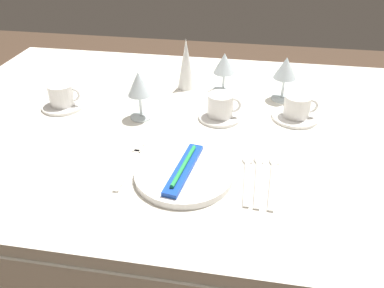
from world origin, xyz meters
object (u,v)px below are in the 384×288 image
Objects in this scene: spoon_soup at (247,173)px; toothbrush_package at (184,169)px; coffee_cup_left at (298,106)px; wine_glass_right at (285,70)px; napkin_folded at (186,64)px; wine_glass_centre at (139,86)px; dinner_plate at (184,174)px; spoon_dessert at (258,173)px; coffee_cup_right at (221,105)px; fork_outer at (130,163)px; coffee_cup_far at (62,94)px; spoon_tea at (273,175)px; wine_glass_left at (224,65)px.

toothbrush_package is at bearing -165.45° from spoon_soup.
wine_glass_right is (-0.04, 0.13, 0.06)m from coffee_cup_left.
wine_glass_right is 0.34m from napkin_folded.
wine_glass_centre is (-0.47, -0.07, 0.06)m from coffee_cup_left.
toothbrush_package is 1.44× the size of wine_glass_right.
dinner_plate is 1.35× the size of napkin_folded.
coffee_cup_right is at bearing 114.56° from spoon_dessert.
coffee_cup_left is at bearing -72.96° from wine_glass_right.
fork_outer is 0.41m from coffee_cup_far.
wine_glass_right reaches higher than spoon_tea.
dinner_plate is 1.14× the size of spoon_dessert.
spoon_tea is (0.36, 0.01, 0.00)m from fork_outer.
spoon_soup is (0.15, 0.04, -0.02)m from toothbrush_package.
dinner_plate is at bearing -95.14° from wine_glass_left.
spoon_tea is 1.20× the size of napkin_folded.
coffee_cup_left is 0.15m from wine_glass_right.
wine_glass_right reaches higher than fork_outer.
wine_glass_centre is (-0.37, 0.24, 0.10)m from spoon_dessert.
wine_glass_right is at bearing 107.04° from coffee_cup_left.
dinner_plate is 0.53m from napkin_folded.
fork_outer is 0.30m from spoon_soup.
wine_glass_right is at bearing -8.82° from wine_glass_left.
wine_glass_centre is at bearing -112.65° from napkin_folded.
spoon_tea reaches higher than fork_outer.
toothbrush_package is 1.41× the size of wine_glass_centre.
wine_glass_left is at bearing 171.18° from wine_glass_right.
napkin_folded reaches higher than coffee_cup_far.
wine_glass_centre is at bearing -155.29° from wine_glass_right.
wine_glass_centre reaches higher than spoon_tea.
wine_glass_left is (0.05, 0.51, 0.07)m from toothbrush_package.
spoon_soup is (0.15, 0.04, -0.01)m from dinner_plate.
coffee_cup_left reaches higher than spoon_tea.
napkin_folded is (0.06, 0.48, 0.09)m from fork_outer.
coffee_cup_left is 0.70× the size of wine_glass_right.
spoon_dessert is 0.45m from wine_glass_right.
coffee_cup_right is (0.20, 0.28, 0.04)m from fork_outer.
fork_outer is at bearing -96.91° from napkin_folded.
wine_glass_centre reaches higher than dinner_plate.
napkin_folded is at bearing 116.84° from spoon_soup.
spoon_dessert is 0.55m from napkin_folded.
fork_outer is 0.60m from wine_glass_right.
spoon_dessert is at bearing 13.03° from toothbrush_package.
coffee_cup_far is (-0.67, 0.26, 0.04)m from spoon_tea.
wine_glass_centre reaches higher than spoon_soup.
coffee_cup_left is 0.41m from napkin_folded.
wine_glass_right is (0.20, -0.03, 0.01)m from wine_glass_left.
wine_glass_left is at bearing 110.12° from spoon_tea.
spoon_tea is at bearing 1.93° from fork_outer.
wine_glass_centre is at bearing 99.10° from fork_outer.
spoon_tea is (0.06, 0.00, 0.00)m from spoon_soup.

